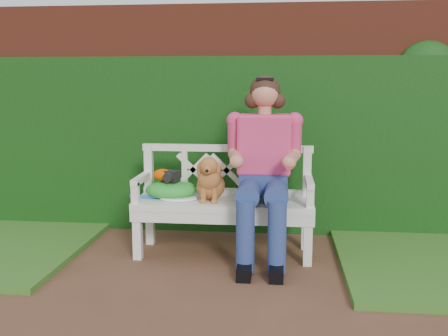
# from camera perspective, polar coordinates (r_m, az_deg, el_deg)

# --- Properties ---
(ground) EXTENTS (60.00, 60.00, 0.00)m
(ground) POSITION_cam_1_polar(r_m,az_deg,el_deg) (3.72, -3.78, -13.84)
(ground) COLOR #523423
(brick_wall) EXTENTS (10.00, 0.30, 2.20)m
(brick_wall) POSITION_cam_1_polar(r_m,az_deg,el_deg) (5.31, -0.32, 5.46)
(brick_wall) COLOR maroon
(brick_wall) RESTS_ON ground
(ivy_hedge) EXTENTS (10.00, 0.18, 1.70)m
(ivy_hedge) POSITION_cam_1_polar(r_m,az_deg,el_deg) (5.12, -0.60, 2.49)
(ivy_hedge) COLOR #174D10
(ivy_hedge) RESTS_ON ground
(garden_bench) EXTENTS (1.63, 0.76, 0.48)m
(garden_bench) POSITION_cam_1_polar(r_m,az_deg,el_deg) (4.50, 0.00, -6.42)
(garden_bench) COLOR white
(garden_bench) RESTS_ON ground
(seated_woman) EXTENTS (0.85, 1.01, 1.55)m
(seated_woman) POSITION_cam_1_polar(r_m,az_deg,el_deg) (4.34, 4.36, 0.22)
(seated_woman) COLOR #F62E2D
(seated_woman) RESTS_ON ground
(dog) EXTENTS (0.37, 0.42, 0.39)m
(dog) POSITION_cam_1_polar(r_m,az_deg,el_deg) (4.38, -1.49, -1.05)
(dog) COLOR #965F3E
(dog) RESTS_ON garden_bench
(tennis_racket) EXTENTS (0.66, 0.40, 0.03)m
(tennis_racket) POSITION_cam_1_polar(r_m,az_deg,el_deg) (4.47, -5.35, -3.20)
(tennis_racket) COLOR silver
(tennis_racket) RESTS_ON garden_bench
(green_bag) EXTENTS (0.54, 0.49, 0.15)m
(green_bag) POSITION_cam_1_polar(r_m,az_deg,el_deg) (4.51, -5.80, -2.31)
(green_bag) COLOR #1B6F25
(green_bag) RESTS_ON garden_bench
(camera_item) EXTENTS (0.17, 0.15, 0.09)m
(camera_item) POSITION_cam_1_polar(r_m,az_deg,el_deg) (4.47, -5.82, -0.86)
(camera_item) COLOR black
(camera_item) RESTS_ON green_bag
(baseball_glove) EXTENTS (0.19, 0.16, 0.10)m
(baseball_glove) POSITION_cam_1_polar(r_m,az_deg,el_deg) (4.49, -6.70, -0.75)
(baseball_glove) COLOR #D04400
(baseball_glove) RESTS_ON green_bag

